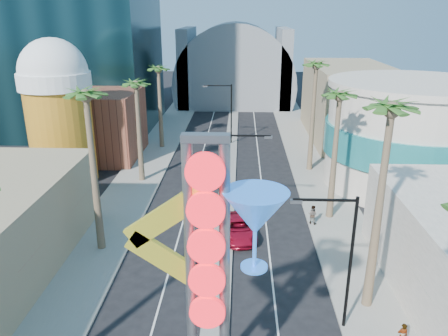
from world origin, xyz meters
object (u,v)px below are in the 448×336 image
at_px(red_pickup, 238,228).
at_px(pedestrian_b, 312,214).
at_px(neon_sign, 227,260).
at_px(pedestrian_a, 402,336).

relative_size(red_pickup, pedestrian_b, 3.25).
relative_size(neon_sign, pedestrian_b, 7.77).
bearing_deg(pedestrian_a, red_pickup, -58.67).
height_order(pedestrian_a, pedestrian_b, pedestrian_b).
bearing_deg(red_pickup, neon_sign, -99.27).
bearing_deg(neon_sign, pedestrian_b, 69.78).
bearing_deg(red_pickup, pedestrian_a, -62.25).
distance_m(pedestrian_a, pedestrian_b, 14.42).
height_order(neon_sign, red_pickup, neon_sign).
bearing_deg(pedestrian_b, pedestrian_a, 129.42).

